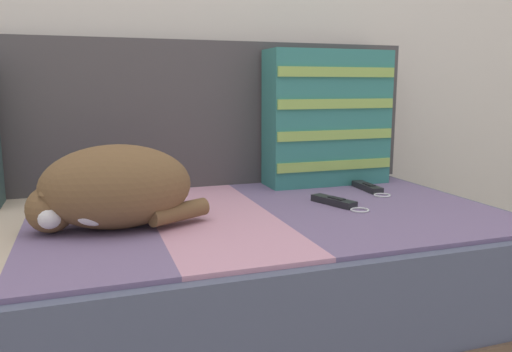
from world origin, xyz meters
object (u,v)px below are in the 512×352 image
object	(u,v)px
couch	(153,288)
game_remote_far	(368,188)
game_remote_near	(336,202)
sleeping_cat	(111,190)
throw_pillow_striped	(327,118)

from	to	relation	value
couch	game_remote_far	size ratio (longest dim) A/B	9.98
game_remote_far	game_remote_near	bearing A→B (deg)	-143.35
couch	sleeping_cat	bearing A→B (deg)	-139.24
game_remote_near	throw_pillow_striped	bearing A→B (deg)	68.37
couch	game_remote_far	xyz separation A→B (m)	(0.68, 0.09, 0.20)
couch	game_remote_near	size ratio (longest dim) A/B	9.85
couch	sleeping_cat	size ratio (longest dim) A/B	4.63
sleeping_cat	game_remote_near	distance (m)	0.59
throw_pillow_striped	couch	bearing A→B (deg)	-158.12
sleeping_cat	game_remote_far	bearing A→B (deg)	12.81
game_remote_far	couch	bearing A→B (deg)	-172.03
throw_pillow_striped	game_remote_far	bearing A→B (deg)	-63.87
couch	throw_pillow_striped	bearing A→B (deg)	21.88
game_remote_near	game_remote_far	distance (m)	0.23
sleeping_cat	game_remote_far	world-z (taller)	sleeping_cat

